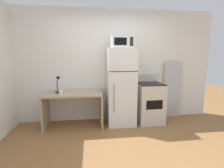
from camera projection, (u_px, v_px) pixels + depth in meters
The scene contains 9 objects.
ground_plane at pixel (124, 157), 2.56m from camera, with size 12.00×12.00×0.00m, color olive.
wall_back_white at pixel (110, 66), 4.01m from camera, with size 5.00×0.10×2.60m, color white.
desk at pixel (74, 103), 3.64m from camera, with size 1.24×0.63×0.75m.
desk_lamp at pixel (58, 82), 3.56m from camera, with size 0.14×0.12×0.35m.
coffee_mug at pixel (61, 92), 3.44m from camera, with size 0.08×0.08×0.10m, color white.
refrigerator at pixel (121, 87), 3.74m from camera, with size 0.61×0.62×1.70m.
microwave at pixel (121, 42), 3.56m from camera, with size 0.46×0.35×0.26m.
oven_range at pixel (149, 102), 3.90m from camera, with size 0.57×0.61×1.10m.
leaning_mirror at pixel (172, 90), 4.20m from camera, with size 0.44×0.03×1.40m.
Camera 1 is at (-0.49, -2.29, 1.53)m, focal length 26.78 mm.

